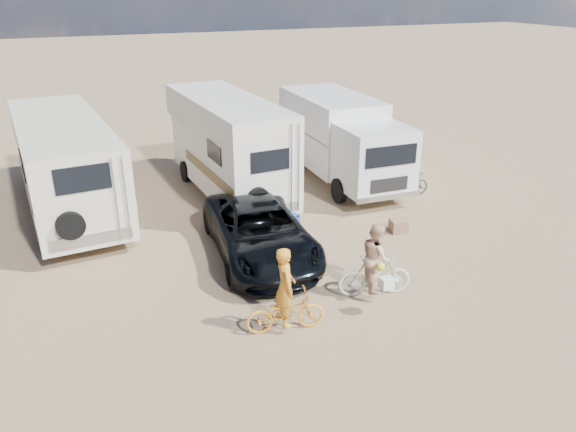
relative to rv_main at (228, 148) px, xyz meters
name	(u,v)px	position (x,y,z in m)	size (l,w,h in m)	color
ground	(336,290)	(0.43, -7.05, -1.63)	(140.00, 140.00, 0.00)	#987C5A
rv_main	(228,148)	(0.00, 0.00, 0.00)	(2.13, 6.65, 3.26)	silver
rv_left	(66,167)	(-5.03, 0.52, -0.19)	(2.40, 8.00, 2.88)	#EEECCE
box_truck	(342,141)	(4.18, -0.11, -0.17)	(2.33, 6.65, 2.91)	silver
dark_suv	(260,231)	(-0.61, -4.67, -0.93)	(2.32, 5.04, 1.40)	black
bike_man	(285,312)	(-1.29, -8.06, -1.20)	(0.58, 1.65, 0.87)	orange
bike_woman	(375,275)	(1.13, -7.55, -1.12)	(0.48, 1.69, 1.02)	beige
rider_man	(285,294)	(-1.29, -8.06, -0.77)	(0.63, 0.41, 1.72)	orange
rider_woman	(375,264)	(1.13, -7.55, -0.82)	(0.78, 0.61, 1.61)	#D4AA89
bike_parked	(407,185)	(5.41, -2.50, -1.20)	(0.56, 1.62, 0.85)	#272927
cooler	(288,222)	(0.70, -3.43, -1.40)	(0.57, 0.41, 0.46)	navy
crate	(398,226)	(3.60, -4.80, -1.45)	(0.46, 0.46, 0.37)	#825F44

